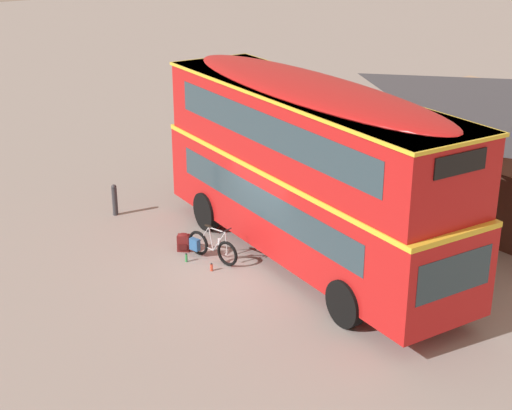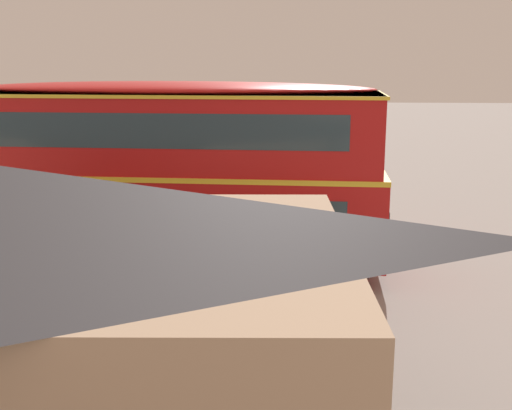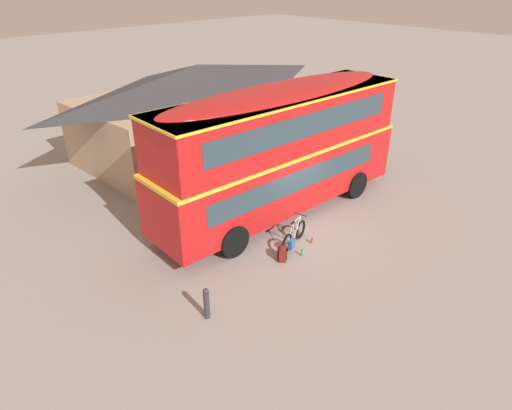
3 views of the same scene
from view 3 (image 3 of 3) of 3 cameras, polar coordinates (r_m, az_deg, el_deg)
name	(u,v)px [view 3 (image 3 of 3)]	position (r m, az deg, el deg)	size (l,w,h in m)	color
ground_plane	(300,228)	(16.29, 5.60, -2.98)	(120.00, 120.00, 0.00)	gray
double_decker_bus	(281,147)	(16.27, 3.16, 7.43)	(10.44, 2.93, 4.79)	black
touring_bicycle	(294,237)	(15.10, 4.83, -4.02)	(1.67, 0.75, 0.97)	black
backpack_on_ground	(282,253)	(14.42, 3.36, -6.17)	(0.39, 0.40, 0.51)	maroon
water_bottle_green_metal	(302,253)	(14.76, 5.87, -6.10)	(0.06, 0.06, 0.24)	green
water_bottle_red_squeeze	(312,241)	(15.45, 7.14, -4.53)	(0.07, 0.07, 0.21)	#D84C33
pub_building	(200,107)	(23.29, -7.17, 12.34)	(12.50, 6.92, 4.21)	tan
kerb_bollard	(207,303)	(12.20, -6.32, -12.28)	(0.16, 0.16, 0.97)	#333338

